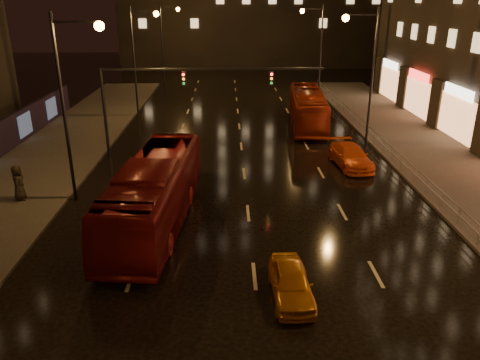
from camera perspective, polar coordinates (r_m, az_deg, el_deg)
The scene contains 10 objects.
ground at distance 34.02m, azimuth 0.26°, elevation 3.16°, with size 140.00×140.00×0.00m, color black.
sidewalk_left at distance 31.81m, azimuth -24.53°, elevation 0.00°, with size 7.00×70.00×0.15m, color #38332D.
sidewalk_right at distance 32.68m, azimuth 24.95°, elevation 0.47°, with size 7.00×70.00×0.15m, color #38332D.
traffic_signal at distance 33.09m, azimuth -8.68°, elevation 10.87°, with size 15.31×0.32×6.20m.
railing_right at distance 33.75m, azimuth 17.99°, elevation 3.55°, with size 0.05×56.00×1.00m.
bus_red at distance 23.40m, azimuth -10.32°, elevation -1.43°, with size 2.81×12.01×3.34m, color #640E10.
bus_curb at distance 41.89m, azimuth 8.24°, elevation 8.65°, with size 2.66×11.38×3.17m, color maroon.
taxi_near at distance 18.03m, azimuth 6.25°, elevation -12.33°, with size 1.47×3.66×1.25m, color #C97413.
taxi_far at distance 32.24m, azimuth 13.32°, elevation 2.86°, with size 1.97×4.84×1.41m, color #EC5716.
pedestrian_c at distance 28.35m, azimuth -25.42°, elevation -0.30°, with size 0.97×0.63×1.98m, color black.
Camera 1 is at (-1.03, -12.33, 10.55)m, focal length 35.00 mm.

